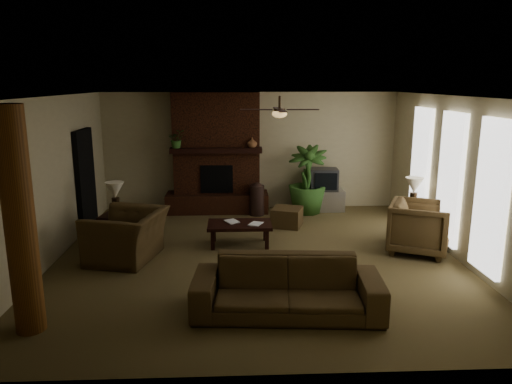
{
  "coord_description": "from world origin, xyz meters",
  "views": [
    {
      "loc": [
        -0.38,
        -8.05,
        3.05
      ],
      "look_at": [
        0.0,
        0.4,
        1.1
      ],
      "focal_mm": 33.88,
      "sensor_mm": 36.0,
      "label": 1
    }
  ],
  "objects_px": {
    "sofa": "(287,278)",
    "lamp_left": "(115,192)",
    "floor_vase": "(257,197)",
    "side_table_left": "(115,229)",
    "floor_plant": "(307,194)",
    "lamp_right": "(414,188)",
    "armchair_right": "(420,225)",
    "coffee_table": "(240,226)",
    "log_column": "(20,223)",
    "tv_stand": "(325,200)",
    "armchair_left": "(127,228)",
    "side_table_right": "(412,223)",
    "ottoman": "(287,217)"
  },
  "relations": [
    {
      "from": "sofa",
      "to": "lamp_left",
      "type": "relative_size",
      "value": 3.86
    },
    {
      "from": "floor_vase",
      "to": "side_table_left",
      "type": "distance_m",
      "value": 3.37
    },
    {
      "from": "floor_plant",
      "to": "lamp_right",
      "type": "relative_size",
      "value": 2.45
    },
    {
      "from": "floor_plant",
      "to": "lamp_left",
      "type": "height_order",
      "value": "lamp_left"
    },
    {
      "from": "armchair_right",
      "to": "coffee_table",
      "type": "height_order",
      "value": "armchair_right"
    },
    {
      "from": "side_table_left",
      "to": "lamp_right",
      "type": "height_order",
      "value": "lamp_right"
    },
    {
      "from": "log_column",
      "to": "side_table_left",
      "type": "distance_m",
      "value": 3.54
    },
    {
      "from": "tv_stand",
      "to": "lamp_left",
      "type": "xyz_separation_m",
      "value": [
        -4.44,
        -2.24,
        0.75
      ]
    },
    {
      "from": "log_column",
      "to": "armchair_right",
      "type": "height_order",
      "value": "log_column"
    },
    {
      "from": "armchair_left",
      "to": "side_table_right",
      "type": "distance_m",
      "value": 5.51
    },
    {
      "from": "log_column",
      "to": "floor_vase",
      "type": "height_order",
      "value": "log_column"
    },
    {
      "from": "ottoman",
      "to": "lamp_left",
      "type": "bearing_deg",
      "value": -163.86
    },
    {
      "from": "armchair_right",
      "to": "lamp_right",
      "type": "distance_m",
      "value": 1.07
    },
    {
      "from": "sofa",
      "to": "lamp_left",
      "type": "bearing_deg",
      "value": 138.92
    },
    {
      "from": "side_table_left",
      "to": "lamp_left",
      "type": "bearing_deg",
      "value": -39.79
    },
    {
      "from": "sofa",
      "to": "lamp_left",
      "type": "xyz_separation_m",
      "value": [
        -2.94,
        2.99,
        0.51
      ]
    },
    {
      "from": "sofa",
      "to": "coffee_table",
      "type": "relative_size",
      "value": 2.09
    },
    {
      "from": "armchair_right",
      "to": "floor_vase",
      "type": "bearing_deg",
      "value": 71.62
    },
    {
      "from": "lamp_right",
      "to": "side_table_left",
      "type": "bearing_deg",
      "value": -178.71
    },
    {
      "from": "coffee_table",
      "to": "lamp_right",
      "type": "bearing_deg",
      "value": 6.4
    },
    {
      "from": "log_column",
      "to": "tv_stand",
      "type": "relative_size",
      "value": 3.29
    },
    {
      "from": "log_column",
      "to": "coffee_table",
      "type": "bearing_deg",
      "value": 49.39
    },
    {
      "from": "sofa",
      "to": "armchair_right",
      "type": "bearing_deg",
      "value": 44.76
    },
    {
      "from": "log_column",
      "to": "floor_plant",
      "type": "bearing_deg",
      "value": 51.46
    },
    {
      "from": "coffee_table",
      "to": "tv_stand",
      "type": "relative_size",
      "value": 1.41
    },
    {
      "from": "coffee_table",
      "to": "ottoman",
      "type": "distance_m",
      "value": 1.58
    },
    {
      "from": "floor_plant",
      "to": "side_table_right",
      "type": "xyz_separation_m",
      "value": [
        1.84,
        -1.91,
        -0.17
      ]
    },
    {
      "from": "lamp_right",
      "to": "sofa",
      "type": "bearing_deg",
      "value": -131.94
    },
    {
      "from": "armchair_right",
      "to": "side_table_left",
      "type": "bearing_deg",
      "value": 106.76
    },
    {
      "from": "log_column",
      "to": "floor_vase",
      "type": "bearing_deg",
      "value": 59.37
    },
    {
      "from": "coffee_table",
      "to": "floor_plant",
      "type": "height_order",
      "value": "floor_plant"
    },
    {
      "from": "log_column",
      "to": "side_table_right",
      "type": "bearing_deg",
      "value": 29.42
    },
    {
      "from": "log_column",
      "to": "armchair_left",
      "type": "xyz_separation_m",
      "value": [
        0.69,
        2.45,
        -0.83
      ]
    },
    {
      "from": "armchair_left",
      "to": "floor_vase",
      "type": "xyz_separation_m",
      "value": [
        2.39,
        2.75,
        -0.14
      ]
    },
    {
      "from": "ottoman",
      "to": "side_table_right",
      "type": "relative_size",
      "value": 1.09
    },
    {
      "from": "lamp_left",
      "to": "log_column",
      "type": "bearing_deg",
      "value": -95.42
    },
    {
      "from": "armchair_right",
      "to": "ottoman",
      "type": "relative_size",
      "value": 1.72
    },
    {
      "from": "side_table_right",
      "to": "lamp_right",
      "type": "distance_m",
      "value": 0.73
    },
    {
      "from": "sofa",
      "to": "coffee_table",
      "type": "distance_m",
      "value": 2.85
    },
    {
      "from": "tv_stand",
      "to": "side_table_right",
      "type": "xyz_separation_m",
      "value": [
        1.35,
        -2.11,
        0.03
      ]
    },
    {
      "from": "armchair_right",
      "to": "sofa",
      "type": "bearing_deg",
      "value": 155.12
    },
    {
      "from": "ottoman",
      "to": "tv_stand",
      "type": "bearing_deg",
      "value": 49.86
    },
    {
      "from": "armchair_left",
      "to": "tv_stand",
      "type": "distance_m",
      "value": 5.12
    },
    {
      "from": "side_table_left",
      "to": "lamp_right",
      "type": "xyz_separation_m",
      "value": [
        5.83,
        0.13,
        0.73
      ]
    },
    {
      "from": "ottoman",
      "to": "lamp_left",
      "type": "distance_m",
      "value": 3.6
    },
    {
      "from": "armchair_left",
      "to": "floor_plant",
      "type": "bearing_deg",
      "value": 142.25
    },
    {
      "from": "floor_plant",
      "to": "side_table_right",
      "type": "distance_m",
      "value": 2.66
    },
    {
      "from": "floor_plant",
      "to": "armchair_left",
      "type": "bearing_deg",
      "value": -140.91
    },
    {
      "from": "armchair_left",
      "to": "floor_plant",
      "type": "height_order",
      "value": "armchair_left"
    },
    {
      "from": "side_table_right",
      "to": "ottoman",
      "type": "bearing_deg",
      "value": 160.74
    }
  ]
}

